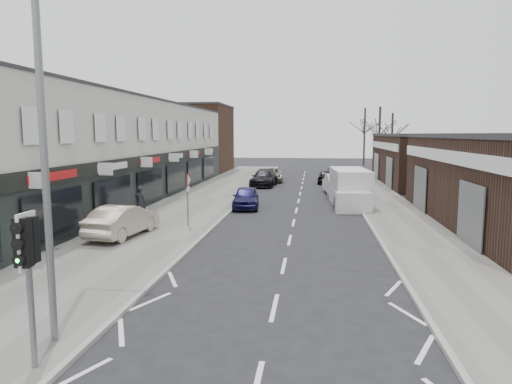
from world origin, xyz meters
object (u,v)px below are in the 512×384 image
(traffic_light, at_px, (27,254))
(white_van, at_px, (350,189))
(street_lamp, at_px, (51,137))
(parked_car_right_a, at_px, (337,184))
(warning_sign, at_px, (188,184))
(parked_car_right_c, at_px, (336,171))
(pedestrian, at_px, (140,202))
(parked_car_right_b, at_px, (327,176))
(parked_car_left_b, at_px, (264,178))
(parked_car_left_c, at_px, (271,175))
(parked_car_left_a, at_px, (246,197))
(sedan_on_pavement, at_px, (123,220))

(traffic_light, relative_size, white_van, 0.49)
(street_lamp, xyz_separation_m, parked_car_right_a, (7.35, 26.75, -3.80))
(warning_sign, xyz_separation_m, parked_car_right_c, (8.66, 28.45, -1.57))
(warning_sign, relative_size, parked_car_right_c, 0.62)
(parked_car_right_a, bearing_deg, white_van, 90.36)
(warning_sign, relative_size, white_van, 0.43)
(street_lamp, bearing_deg, parked_car_right_c, 78.99)
(street_lamp, relative_size, pedestrian, 4.54)
(parked_car_right_a, bearing_deg, parked_car_right_c, -98.10)
(pedestrian, relative_size, parked_car_right_b, 0.46)
(warning_sign, xyz_separation_m, parked_car_left_b, (1.76, 18.83, -1.47))
(parked_car_right_a, bearing_deg, parked_car_left_c, -61.90)
(parked_car_right_b, bearing_deg, pedestrian, 66.78)
(parked_car_right_c, bearing_deg, parked_car_left_a, 68.06)
(parked_car_left_b, height_order, parked_car_left_c, parked_car_left_b)
(pedestrian, distance_m, parked_car_left_c, 21.84)
(traffic_light, distance_m, parked_car_left_a, 20.63)
(sedan_on_pavement, bearing_deg, pedestrian, -71.82)
(traffic_light, relative_size, sedan_on_pavement, 0.72)
(street_lamp, height_order, pedestrian, street_lamp)
(white_van, relative_size, parked_car_right_b, 1.63)
(warning_sign, height_order, parked_car_right_c, warning_sign)
(parked_car_right_b, bearing_deg, sedan_on_pavement, 72.74)
(traffic_light, distance_m, parked_car_left_c, 36.96)
(parked_car_left_b, bearing_deg, warning_sign, -92.37)
(sedan_on_pavement, xyz_separation_m, parked_car_right_a, (10.30, 16.57, -0.01))
(street_lamp, height_order, parked_car_right_a, street_lamp)
(warning_sign, xyz_separation_m, pedestrian, (-3.16, 1.67, -1.20))
(sedan_on_pavement, relative_size, parked_car_right_a, 0.87)
(warning_sign, height_order, parked_car_right_b, warning_sign)
(warning_sign, relative_size, parked_car_left_b, 0.54)
(street_lamp, relative_size, parked_car_right_c, 1.84)
(street_lamp, height_order, parked_car_left_a, street_lamp)
(warning_sign, height_order, parked_car_left_a, warning_sign)
(parked_car_left_c, bearing_deg, parked_car_right_c, 35.63)
(parked_car_left_c, distance_m, parked_car_right_a, 10.72)
(parked_car_right_a, bearing_deg, parked_car_left_b, -43.57)
(parked_car_left_a, bearing_deg, sedan_on_pavement, -120.78)
(traffic_light, height_order, street_lamp, street_lamp)
(warning_sign, relative_size, parked_car_left_a, 0.67)
(traffic_light, distance_m, parked_car_left_b, 32.91)
(sedan_on_pavement, relative_size, parked_car_right_b, 1.11)
(street_lamp, relative_size, parked_car_right_b, 2.07)
(warning_sign, height_order, sedan_on_pavement, warning_sign)
(warning_sign, xyz_separation_m, parked_car_right_b, (7.43, 21.90, -1.54))
(parked_car_left_a, xyz_separation_m, parked_car_right_b, (5.50, 15.39, -0.02))
(parked_car_left_a, bearing_deg, parked_car_right_b, 64.45)
(parked_car_right_b, bearing_deg, street_lamp, 83.32)
(white_van, bearing_deg, traffic_light, -113.14)
(warning_sign, distance_m, parked_car_right_c, 29.78)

